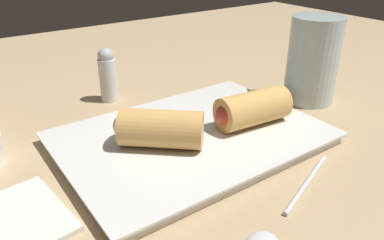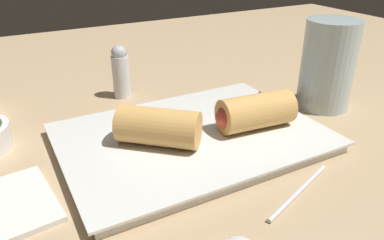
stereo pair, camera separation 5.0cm
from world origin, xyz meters
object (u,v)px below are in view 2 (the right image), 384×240
at_px(serving_plate, 192,138).
at_px(drinking_glass, 328,65).
at_px(salt_shaker, 121,71).
at_px(spoon, 249,238).

xyz_separation_m(serving_plate, drinking_glass, (0.23, 0.01, 0.06)).
bearing_deg(salt_shaker, drinking_glass, -35.24).
bearing_deg(serving_plate, drinking_glass, 1.58).
xyz_separation_m(serving_plate, salt_shaker, (-0.03, 0.19, 0.04)).
xyz_separation_m(drinking_glass, salt_shaker, (-0.26, 0.18, -0.02)).
distance_m(serving_plate, salt_shaker, 0.20).
height_order(serving_plate, spoon, serving_plate).
bearing_deg(serving_plate, salt_shaker, 98.08).
height_order(serving_plate, drinking_glass, drinking_glass).
bearing_deg(drinking_glass, spoon, -146.17).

